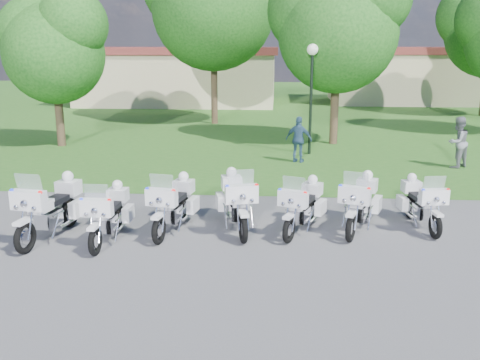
# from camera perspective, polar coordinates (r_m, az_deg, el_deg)

# --- Properties ---
(ground) EXTENTS (100.00, 100.00, 0.00)m
(ground) POSITION_cam_1_polar(r_m,az_deg,el_deg) (12.96, -2.04, -5.36)
(ground) COLOR #545459
(ground) RESTS_ON ground
(grass_lawn) EXTENTS (100.00, 48.00, 0.01)m
(grass_lawn) POSITION_cam_1_polar(r_m,az_deg,el_deg) (39.40, 2.10, 7.99)
(grass_lawn) COLOR #29611E
(grass_lawn) RESTS_ON ground
(motorcycle_0) EXTENTS (1.08, 2.51, 1.69)m
(motorcycle_0) POSITION_cam_1_polar(r_m,az_deg,el_deg) (13.06, -19.48, -2.78)
(motorcycle_0) COLOR black
(motorcycle_0) RESTS_ON ground
(motorcycle_1) EXTENTS (0.75, 2.24, 1.50)m
(motorcycle_1) POSITION_cam_1_polar(r_m,az_deg,el_deg) (12.51, -13.82, -3.48)
(motorcycle_1) COLOR black
(motorcycle_1) RESTS_ON ground
(motorcycle_2) EXTENTS (1.01, 2.31, 1.56)m
(motorcycle_2) POSITION_cam_1_polar(r_m,az_deg,el_deg) (12.87, -7.08, -2.55)
(motorcycle_2) COLOR black
(motorcycle_2) RESTS_ON ground
(motorcycle_3) EXTENTS (1.16, 2.41, 1.65)m
(motorcycle_3) POSITION_cam_1_polar(r_m,az_deg,el_deg) (12.89, -0.41, -2.24)
(motorcycle_3) COLOR black
(motorcycle_3) RESTS_ON ground
(motorcycle_4) EXTENTS (1.24, 2.11, 1.49)m
(motorcycle_4) POSITION_cam_1_polar(r_m,az_deg,el_deg) (12.84, 6.73, -2.71)
(motorcycle_4) COLOR black
(motorcycle_4) RESTS_ON ground
(motorcycle_5) EXTENTS (1.28, 2.26, 1.58)m
(motorcycle_5) POSITION_cam_1_polar(r_m,az_deg,el_deg) (13.18, 12.73, -2.34)
(motorcycle_5) COLOR black
(motorcycle_5) RESTS_ON ground
(motorcycle_6) EXTENTS (0.89, 2.13, 1.44)m
(motorcycle_6) POSITION_cam_1_polar(r_m,az_deg,el_deg) (13.79, 18.74, -2.29)
(motorcycle_6) COLOR black
(motorcycle_6) RESTS_ON ground
(lamp_post) EXTENTS (0.44, 0.44, 4.36)m
(lamp_post) POSITION_cam_1_polar(r_m,az_deg,el_deg) (21.59, 7.67, 11.33)
(lamp_post) COLOR black
(lamp_post) RESTS_ON ground
(tree_0) EXTENTS (4.93, 4.21, 6.58)m
(tree_0) POSITION_cam_1_polar(r_m,az_deg,el_deg) (24.47, -19.33, 13.53)
(tree_0) COLOR #38281C
(tree_0) RESTS_ON ground
(tree_2) EXTENTS (5.99, 5.11, 7.99)m
(tree_2) POSITION_cam_1_polar(r_m,az_deg,el_deg) (24.07, 10.31, 16.32)
(tree_2) COLOR #38281C
(tree_2) RESTS_ON ground
(building_west) EXTENTS (14.56, 8.32, 4.10)m
(building_west) POSITION_cam_1_polar(r_m,az_deg,el_deg) (40.86, -6.42, 11.05)
(building_west) COLOR #BEB089
(building_west) RESTS_ON ground
(building_east) EXTENTS (11.44, 7.28, 4.10)m
(building_east) POSITION_cam_1_polar(r_m,az_deg,el_deg) (43.29, 17.25, 10.69)
(building_east) COLOR #BEB089
(building_east) RESTS_ON ground
(bystander_b) EXTENTS (1.14, 1.10, 1.84)m
(bystander_b) POSITION_cam_1_polar(r_m,az_deg,el_deg) (20.73, 22.19, 3.72)
(bystander_b) COLOR slate
(bystander_b) RESTS_ON ground
(bystander_c) EXTENTS (1.10, 0.74, 1.74)m
(bystander_c) POSITION_cam_1_polar(r_m,az_deg,el_deg) (20.20, 6.30, 4.29)
(bystander_c) COLOR #2D4D6C
(bystander_c) RESTS_ON ground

